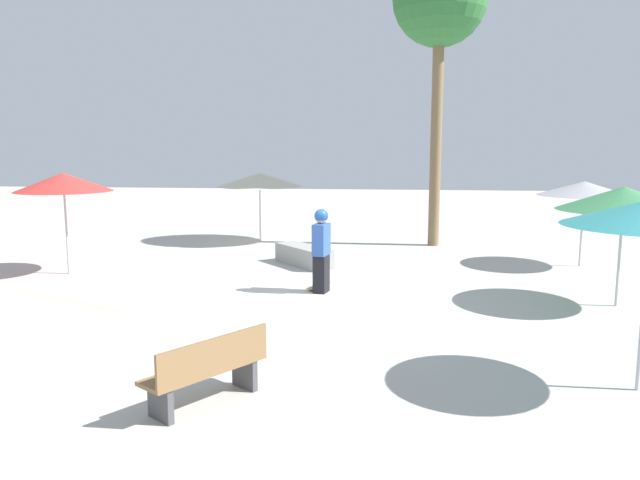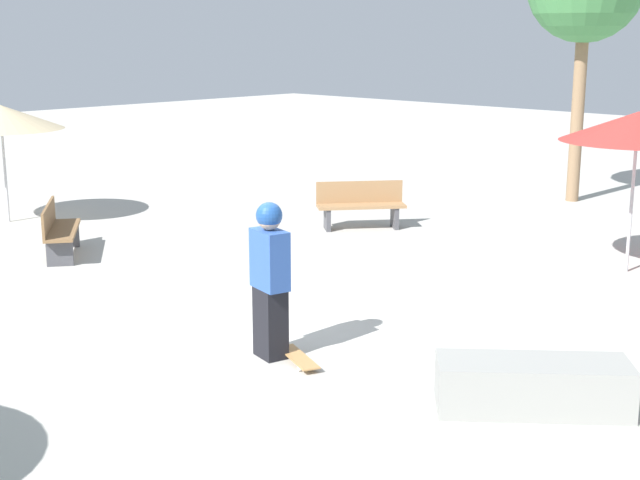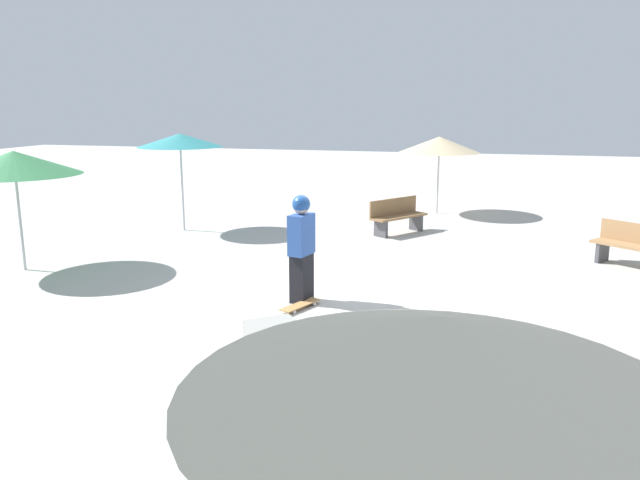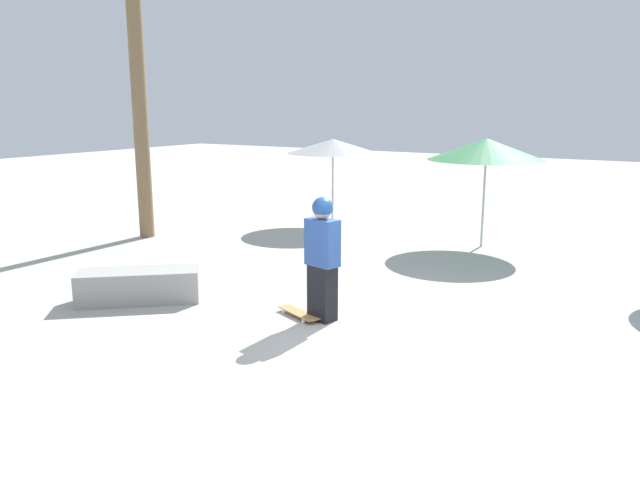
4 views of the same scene
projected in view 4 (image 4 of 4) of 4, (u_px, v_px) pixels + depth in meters
ground_plane at (370, 344)px, 7.84m from camera, size 60.00×60.00×0.00m
skater_main at (322, 255)px, 8.55m from camera, size 0.51×0.35×1.74m
skateboard at (299, 313)px, 8.85m from camera, size 0.82×0.49×0.07m
concrete_ledge at (139, 286)px, 9.52m from camera, size 1.77×1.65×0.49m
shade_umbrella_grey at (333, 146)px, 15.24m from camera, size 2.27×2.27×2.13m
shade_umbrella_green at (486, 149)px, 12.82m from camera, size 2.41×2.41×2.28m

